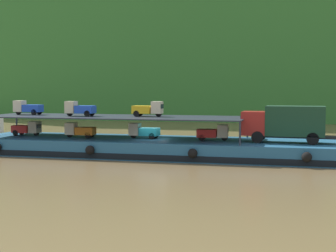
{
  "coord_description": "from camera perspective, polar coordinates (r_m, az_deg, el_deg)",
  "views": [
    {
      "loc": [
        12.21,
        -43.57,
        6.14
      ],
      "look_at": [
        1.37,
        0.0,
        2.7
      ],
      "focal_mm": 53.89,
      "sensor_mm": 36.0,
      "label": 1
    }
  ],
  "objects": [
    {
      "name": "mini_truck_lower_fore",
      "position": [
        44.35,
        5.14,
        -0.74
      ],
      "size": [
        2.8,
        1.3,
        1.38
      ],
      "color": "red",
      "rests_on": "cargo_barge"
    },
    {
      "name": "cargo_rack",
      "position": [
        46.5,
        -6.19,
        1.02
      ],
      "size": [
        24.02,
        6.91,
        2.0
      ],
      "color": "#232833",
      "rests_on": "cargo_barge"
    },
    {
      "name": "mini_truck_lower_stern",
      "position": [
        50.53,
        -15.64,
        -0.26
      ],
      "size": [
        2.78,
        1.27,
        1.38
      ],
      "color": "red",
      "rests_on": "cargo_barge"
    },
    {
      "name": "cargo_barge",
      "position": [
        45.54,
        -1.68,
        -2.42
      ],
      "size": [
        33.22,
        8.34,
        1.5
      ],
      "color": "#23567A",
      "rests_on": "ground"
    },
    {
      "name": "mini_truck_upper_stern",
      "position": [
        50.67,
        -15.6,
        2.02
      ],
      "size": [
        2.74,
        1.2,
        1.38
      ],
      "color": "#1E47B7",
      "rests_on": "cargo_rack"
    },
    {
      "name": "mini_truck_upper_fore",
      "position": [
        45.77,
        -2.25,
        1.94
      ],
      "size": [
        2.76,
        1.23,
        1.38
      ],
      "color": "gold",
      "rests_on": "cargo_rack"
    },
    {
      "name": "covered_lorry",
      "position": [
        43.4,
        13.17,
        0.37
      ],
      "size": [
        7.93,
        2.58,
        3.1
      ],
      "color": "maroon",
      "rests_on": "cargo_barge"
    },
    {
      "name": "ground_plane",
      "position": [
        45.67,
        -1.67,
        -3.35
      ],
      "size": [
        400.0,
        400.0,
        0.0
      ],
      "primitive_type": "plane",
      "color": "brown"
    },
    {
      "name": "mini_truck_upper_mid",
      "position": [
        46.98,
        -9.97,
        1.94
      ],
      "size": [
        2.74,
        1.2,
        1.38
      ],
      "color": "#1E47B7",
      "rests_on": "cargo_rack"
    },
    {
      "name": "mini_truck_lower_mid",
      "position": [
        45.92,
        -2.78,
        -0.56
      ],
      "size": [
        2.78,
        1.28,
        1.38
      ],
      "color": "teal",
      "rests_on": "cargo_barge"
    },
    {
      "name": "mini_truck_lower_aft",
      "position": [
        47.36,
        -9.95,
        -0.47
      ],
      "size": [
        2.79,
        1.29,
        1.38
      ],
      "color": "orange",
      "rests_on": "cargo_barge"
    }
  ]
}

